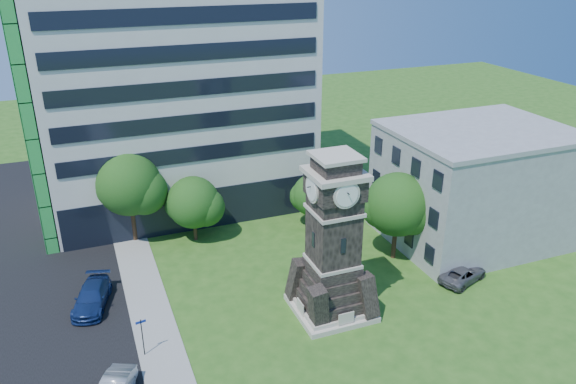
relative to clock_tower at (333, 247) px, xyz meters
name	(u,v)px	position (x,y,z in m)	size (l,w,h in m)	color
ground	(304,335)	(-3.00, -2.00, -5.28)	(160.00, 160.00, 0.00)	#295718
sidewalk	(154,324)	(-12.50, 3.00, -5.25)	(3.00, 70.00, 0.06)	gray
street	(24,353)	(-21.00, 3.00, -5.27)	(14.00, 80.00, 0.02)	black
clock_tower	(333,247)	(0.00, 0.00, 0.00)	(5.40, 5.40, 12.22)	#B3AC9C
office_tall	(171,66)	(-6.20, 23.84, 8.94)	(26.20, 15.11, 28.60)	silver
office_low	(475,184)	(16.97, 6.00, -0.07)	(15.20, 12.20, 10.40)	#A2A5A8
car_street_north	(92,297)	(-16.36, 7.00, -4.50)	(2.19, 5.38, 1.56)	navy
car_east_lot	(463,274)	(11.59, -0.24, -4.65)	(2.08, 4.51, 1.25)	#535358
park_bench	(329,311)	(-0.48, -0.72, -4.79)	(1.80, 0.48, 0.93)	black
street_sign	(142,333)	(-13.58, -0.10, -3.52)	(0.68, 0.07, 2.81)	black
tree_nw	(130,186)	(-11.95, 16.47, 0.06)	(6.22, 5.65, 8.39)	#332114
tree_nc	(194,204)	(-6.76, 14.55, -1.68)	(5.21, 4.74, 6.12)	#332114
tree_ne	(314,196)	(4.29, 12.87, -2.04)	(4.46, 4.05, 5.40)	#332114
tree_east	(398,206)	(8.45, 5.06, -0.42)	(5.93, 5.39, 7.76)	#332114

